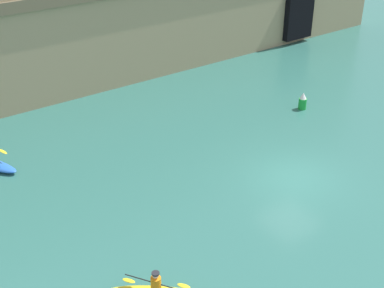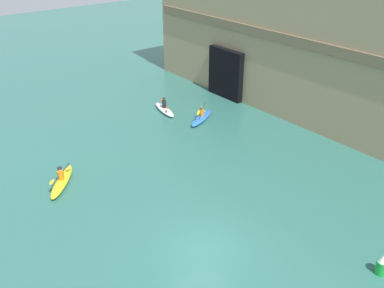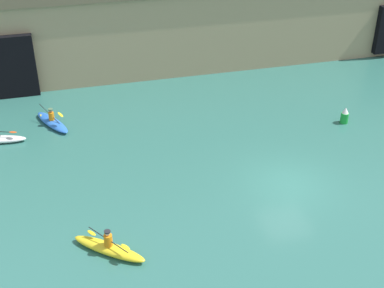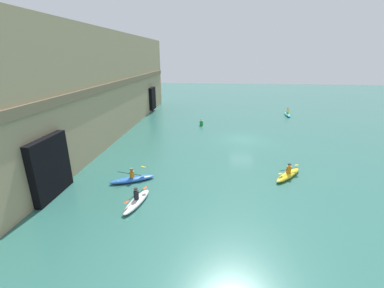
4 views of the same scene
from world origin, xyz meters
name	(u,v)px [view 1 (image 1 of 4)]	position (x,y,z in m)	size (l,w,h in m)	color
ground_plane	(294,177)	(0.00, 0.00, 0.00)	(120.00, 120.00, 0.00)	#2D665B
marker_buoy	(303,101)	(5.65, 4.94, 0.46)	(0.46, 0.46, 0.99)	green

